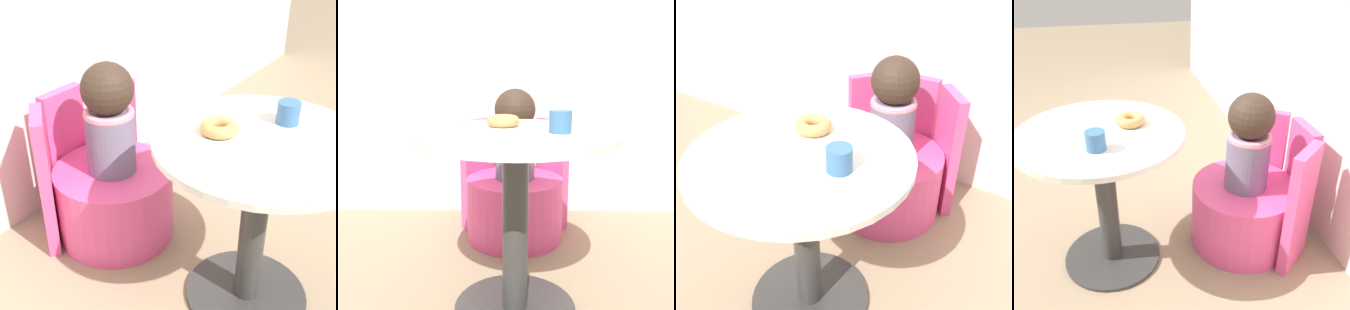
{
  "view_description": "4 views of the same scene",
  "coord_description": "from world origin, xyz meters",
  "views": [
    {
      "loc": [
        -1.22,
        -0.55,
        1.45
      ],
      "look_at": [
        0.02,
        0.34,
        0.55
      ],
      "focal_mm": 50.0,
      "sensor_mm": 36.0,
      "label": 1
    },
    {
      "loc": [
        0.04,
        -1.41,
        0.94
      ],
      "look_at": [
        0.01,
        0.33,
        0.55
      ],
      "focal_mm": 42.0,
      "sensor_mm": 36.0,
      "label": 2
    },
    {
      "loc": [
        0.73,
        -0.84,
        1.38
      ],
      "look_at": [
        0.02,
        0.31,
        0.52
      ],
      "focal_mm": 42.0,
      "sensor_mm": 36.0,
      "label": 3
    },
    {
      "loc": [
        1.61,
        0.01,
        1.45
      ],
      "look_at": [
        0.04,
        0.35,
        0.55
      ],
      "focal_mm": 42.0,
      "sensor_mm": 36.0,
      "label": 4
    }
  ],
  "objects": [
    {
      "name": "ground_plane",
      "position": [
        0.0,
        0.0,
        0.0
      ],
      "size": [
        12.0,
        12.0,
        0.0
      ],
      "primitive_type": "plane",
      "color": "gray"
    },
    {
      "name": "back_wall",
      "position": [
        0.0,
        1.13,
        1.2
      ],
      "size": [
        6.0,
        0.06,
        2.4
      ],
      "color": "silver",
      "rests_on": "ground_plane"
    },
    {
      "name": "round_table",
      "position": [
        0.05,
        -0.02,
        0.49
      ],
      "size": [
        0.74,
        0.74,
        0.72
      ],
      "color": "#333333",
      "rests_on": "ground_plane"
    },
    {
      "name": "tub_chair",
      "position": [
        0.06,
        0.67,
        0.17
      ],
      "size": [
        0.53,
        0.53,
        0.35
      ],
      "color": "#E54C8C",
      "rests_on": "ground_plane"
    },
    {
      "name": "booth_backrest",
      "position": [
        0.06,
        0.89,
        0.32
      ],
      "size": [
        0.63,
        0.23,
        0.65
      ],
      "color": "#E54C8C",
      "rests_on": "ground_plane"
    },
    {
      "name": "child_figure",
      "position": [
        0.06,
        0.67,
        0.6
      ],
      "size": [
        0.22,
        0.22,
        0.49
      ],
      "color": "slate",
      "rests_on": "tub_chair"
    },
    {
      "name": "donut",
      "position": [
        0.01,
        0.12,
        0.74
      ],
      "size": [
        0.13,
        0.13,
        0.04
      ],
      "color": "tan",
      "rests_on": "round_table"
    },
    {
      "name": "cup",
      "position": [
        0.21,
        -0.03,
        0.75
      ],
      "size": [
        0.08,
        0.08,
        0.08
      ],
      "color": "#386699",
      "rests_on": "round_table"
    }
  ]
}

